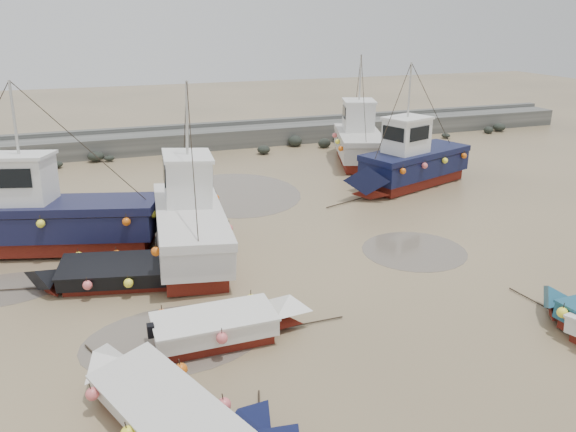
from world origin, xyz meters
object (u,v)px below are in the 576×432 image
Objects in this scene: dinghy_4 at (112,270)px; cabin_boat_3 at (358,138)px; cabin_boat_2 at (408,161)px; dinghy_0 at (161,403)px; cabin_boat_1 at (187,217)px; person at (196,233)px; dinghy_5 at (228,322)px; cabin_boat_0 at (37,217)px.

cabin_boat_3 is at bearing -37.59° from dinghy_4.
dinghy_4 is 16.37m from cabin_boat_2.
dinghy_0 is 19.95m from cabin_boat_2.
cabin_boat_2 is at bearing -53.45° from dinghy_4.
cabin_boat_1 and cabin_boat_2 have the same top height.
person is at bearing 84.41° from cabin_boat_2.
dinghy_5 is 6.57m from cabin_boat_1.
cabin_boat_0 is 1.07× the size of cabin_boat_1.
cabin_boat_3 is 14.52m from person.
cabin_boat_0 is at bearing -6.23° from person.
cabin_boat_0 and cabin_boat_3 have the same top height.
dinghy_5 is at bearing -135.45° from dinghy_4.
cabin_boat_0 is at bearing 43.11° from dinghy_4.
cabin_boat_1 is 5.22× the size of person.
dinghy_5 is at bearing -107.02° from cabin_boat_3.
cabin_boat_1 is 16.04m from cabin_boat_3.
cabin_boat_2 is (14.95, 6.63, 0.83)m from dinghy_4.
cabin_boat_2 is at bearing -170.17° from person.
cabin_boat_0 is 19.34m from cabin_boat_3.
cabin_boat_1 is 2.31m from person.
cabin_boat_2 reaches higher than dinghy_4.
cabin_boat_0 is 5.99m from person.
cabin_boat_0 is at bearing -135.36° from cabin_boat_3.
dinghy_0 and dinghy_5 have the same top height.
dinghy_0 is 0.64× the size of cabin_boat_1.
dinghy_5 is 0.55× the size of cabin_boat_1.
dinghy_4 is at bearing -121.49° from cabin_boat_3.
cabin_boat_0 and cabin_boat_2 have the same top height.
cabin_boat_1 is at bearing -41.85° from dinghy_4.
cabin_boat_0 reaches higher than dinghy_4.
dinghy_4 is (-0.64, 7.25, 0.01)m from dinghy_0.
cabin_boat_2 is 1.04× the size of cabin_boat_3.
cabin_boat_3 is (15.02, 12.50, 0.84)m from dinghy_4.
person is at bearing 76.70° from cabin_boat_1.
cabin_boat_0 reaches higher than dinghy_5.
cabin_boat_2 and cabin_boat_3 have the same top height.
cabin_boat_2 is at bearing -71.96° from cabin_boat_3.
cabin_boat_2 is 5.87m from cabin_boat_3.
cabin_boat_1 reaches higher than person.
dinghy_5 reaches higher than person.
person is (5.84, -0.24, -1.32)m from cabin_boat_0.
cabin_boat_0 reaches higher than dinghy_0.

